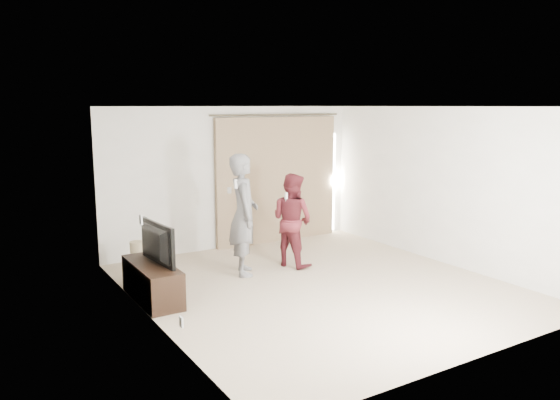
% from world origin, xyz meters
% --- Properties ---
extents(floor, '(5.50, 5.50, 0.00)m').
position_xyz_m(floor, '(0.00, 0.00, 0.00)').
color(floor, '#C0AC90').
rests_on(floor, ground).
extents(wall_back, '(5.00, 0.04, 2.60)m').
position_xyz_m(wall_back, '(0.00, 2.75, 1.30)').
color(wall_back, silver).
rests_on(wall_back, ground).
extents(wall_left, '(0.04, 5.50, 2.60)m').
position_xyz_m(wall_left, '(-2.50, -0.00, 1.30)').
color(wall_left, silver).
rests_on(wall_left, ground).
extents(ceiling, '(5.00, 5.50, 0.01)m').
position_xyz_m(ceiling, '(0.00, 0.00, 2.60)').
color(ceiling, white).
rests_on(ceiling, wall_back).
extents(curtain, '(2.80, 0.11, 2.46)m').
position_xyz_m(curtain, '(0.91, 2.68, 1.20)').
color(curtain, '#A08462').
rests_on(curtain, ground).
extents(tv_console, '(0.45, 1.31, 0.50)m').
position_xyz_m(tv_console, '(-2.27, 0.74, 0.25)').
color(tv_console, black).
rests_on(tv_console, ground).
extents(tv, '(0.21, 0.98, 0.56)m').
position_xyz_m(tv, '(-2.27, 0.74, 0.79)').
color(tv, black).
rests_on(tv, tv_console).
extents(scratching_post, '(0.40, 0.40, 0.53)m').
position_xyz_m(scratching_post, '(-2.10, 1.94, 0.21)').
color(scratching_post, tan).
rests_on(scratching_post, ground).
extents(person_man, '(0.68, 0.81, 1.90)m').
position_xyz_m(person_man, '(-0.65, 1.13, 0.95)').
color(person_man, slate).
rests_on(person_man, ground).
extents(person_woman, '(0.80, 0.90, 1.54)m').
position_xyz_m(person_woman, '(0.24, 1.12, 0.77)').
color(person_woman, maroon).
rests_on(person_woman, ground).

